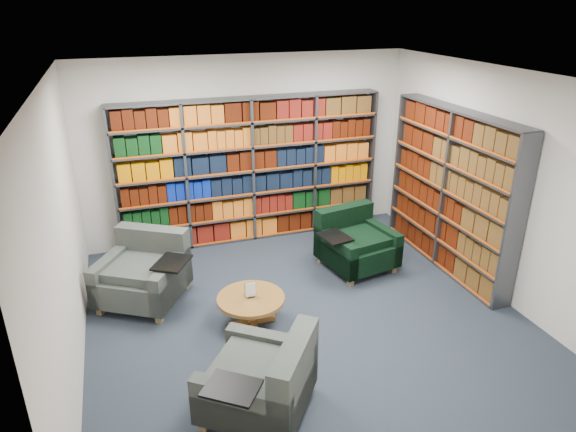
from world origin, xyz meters
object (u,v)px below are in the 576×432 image
object	(u,v)px
chair_green_right	(354,244)
coffee_table	(251,303)
chair_teal_front	(266,383)
chair_teal_left	(146,273)

from	to	relation	value
chair_green_right	coffee_table	bearing A→B (deg)	-151.45
chair_green_right	coffee_table	distance (m)	2.00
chair_green_right	coffee_table	xyz separation A→B (m)	(-1.75, -0.95, -0.03)
coffee_table	chair_teal_front	bearing A→B (deg)	-99.35
chair_teal_left	chair_teal_front	xyz separation A→B (m)	(0.87, -2.39, -0.02)
chair_teal_front	chair_teal_left	bearing A→B (deg)	109.98
chair_teal_front	coffee_table	size ratio (longest dim) A/B	1.61
chair_teal_left	coffee_table	size ratio (longest dim) A/B	1.65
chair_teal_left	chair_teal_front	distance (m)	2.54
chair_teal_left	chair_teal_front	size ratio (longest dim) A/B	1.03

